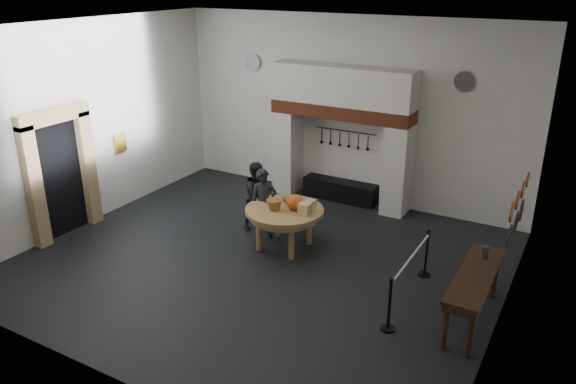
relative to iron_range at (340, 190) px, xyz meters
The scene contains 39 objects.
floor 3.73m from the iron_range, 90.00° to the right, with size 9.00×8.00×0.02m, color black.
ceiling 5.65m from the iron_range, 90.00° to the right, with size 9.00×8.00×0.02m, color silver.
wall_back 2.02m from the iron_range, 90.00° to the left, with size 9.00×0.02×4.50m, color white.
wall_front 7.97m from the iron_range, 90.00° to the right, with size 9.00×0.02×4.50m, color white.
wall_left 6.17m from the iron_range, 140.42° to the right, with size 0.02×8.00×4.50m, color white.
wall_right 6.17m from the iron_range, 39.58° to the right, with size 0.02×8.00×4.50m, color white.
chimney_pier_left 1.69m from the iron_range, behind, with size 0.55×0.70×2.15m, color silver.
chimney_pier_right 1.69m from the iron_range, ahead, with size 0.55×0.70×2.15m, color silver.
hearth_brick_band 2.06m from the iron_range, 90.00° to the right, with size 3.50×0.72×0.32m, color #9E442B.
chimney_hood 2.67m from the iron_range, 90.00° to the right, with size 3.50×0.70×0.90m, color silver.
iron_range is the anchor object (origin of this frame).
utensil_rail 1.51m from the iron_range, 90.00° to the left, with size 0.02×0.02×1.60m, color black.
door_recess 6.58m from the iron_range, 133.44° to the right, with size 0.04×1.10×2.50m, color black.
door_jamb_near 7.05m from the iron_range, 128.94° to the right, with size 0.22×0.30×2.60m, color tan.
door_jamb_far 6.04m from the iron_range, 137.45° to the right, with size 0.22×0.30×2.60m, color tan.
door_lintel 6.87m from the iron_range, 132.86° to the right, with size 0.22×1.70×0.30m, color tan.
wall_plaque 5.49m from the iron_range, 146.73° to the right, with size 0.05×0.34×0.44m, color gold.
work_table 3.03m from the iron_range, 88.31° to the right, with size 1.62×1.62×0.07m, color tan.
pumpkin 2.99m from the iron_range, 84.28° to the right, with size 0.36×0.36×0.31m, color #DB4C1F.
cheese_block_big 3.17m from the iron_range, 79.00° to the right, with size 0.22×0.22×0.24m, color #D2B77E.
cheese_block_small 2.87m from the iron_range, 78.23° to the right, with size 0.18×0.18×0.20m, color #D5D27F.
wicker_basket 3.21m from the iron_range, 91.14° to the right, with size 0.32×0.32×0.22m, color #9D6C39.
bread_loaf 2.71m from the iron_range, 90.27° to the right, with size 0.31×0.18×0.13m, color olive.
visitor_near 2.87m from the iron_range, 101.01° to the right, with size 0.57×0.37×1.55m, color black.
visitor_far 2.60m from the iron_range, 111.63° to the right, with size 0.74×0.58×1.52m, color black.
side_table 5.61m from the iron_range, 42.69° to the right, with size 0.55×2.20×0.06m, color #392315.
pewter_jug 5.25m from the iron_range, 37.81° to the right, with size 0.12×0.12×0.22m, color #494A4E.
copper_pan_a 5.93m from the iron_range, 38.28° to the right, with size 0.34×0.34×0.03m, color #C6662D.
copper_pan_b 5.62m from the iron_range, 33.66° to the right, with size 0.32×0.32×0.03m, color #C6662D.
copper_pan_c 5.35m from the iron_range, 28.48° to the right, with size 0.30×0.30×0.03m, color #C6662D.
copper_pan_d 5.13m from the iron_range, 22.75° to the right, with size 0.28×0.28×0.03m, color #C6662D.
pewter_plate_left 5.69m from the iron_range, 36.66° to the right, with size 0.40×0.40×0.03m, color #4C4C51.
pewter_plate_mid 5.36m from the iron_range, 31.38° to the right, with size 0.40×0.40×0.03m, color #4C4C51.
pewter_plate_right 5.08m from the iron_range, 25.42° to the right, with size 0.40×0.40×0.03m, color #4C4C51.
pewter_plate_back_left 4.01m from the iron_range, behind, with size 0.44×0.44×0.03m, color #4C4C51.
pewter_plate_back_right 4.01m from the iron_range, ahead, with size 0.44×0.44×0.03m, color #4C4C51.
barrier_post_near 5.56m from the iron_range, 57.31° to the right, with size 0.05×0.05×0.90m, color black.
barrier_post_far 4.03m from the iron_range, 41.74° to the right, with size 0.05×0.05×0.90m, color black.
barrier_rope 4.78m from the iron_range, 50.78° to the right, with size 0.04×0.04×2.00m, color silver.
Camera 1 is at (5.37, -8.39, 5.41)m, focal length 35.00 mm.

